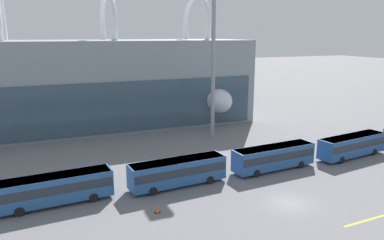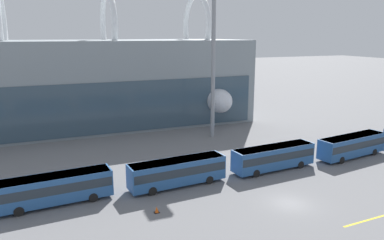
% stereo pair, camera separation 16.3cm
% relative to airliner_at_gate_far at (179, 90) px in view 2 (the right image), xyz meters
% --- Properties ---
extents(ground_plane, '(440.00, 440.00, 0.00)m').
position_rel_airliner_at_gate_far_xyz_m(ground_plane, '(-6.82, -51.33, -4.92)').
color(ground_plane, slate).
extents(airliner_at_gate_far, '(37.99, 39.32, 12.89)m').
position_rel_airliner_at_gate_far_xyz_m(airliner_at_gate_far, '(0.00, 0.00, 0.00)').
color(airliner_at_gate_far, silver).
rests_on(airliner_at_gate_far, ground_plane).
extents(shuttle_bus_1, '(11.93, 3.46, 3.22)m').
position_rel_airliner_at_gate_far_xyz_m(shuttle_bus_1, '(-29.88, -41.85, -3.03)').
color(shuttle_bus_1, '#285693').
rests_on(shuttle_bus_1, ground_plane).
extents(shuttle_bus_2, '(11.94, 3.49, 3.22)m').
position_rel_airliner_at_gate_far_xyz_m(shuttle_bus_2, '(-16.21, -42.18, -3.03)').
color(shuttle_bus_2, '#285693').
rests_on(shuttle_bus_2, ground_plane).
extents(shuttle_bus_3, '(11.94, 3.48, 3.22)m').
position_rel_airliner_at_gate_far_xyz_m(shuttle_bus_3, '(-2.54, -41.98, -3.03)').
color(shuttle_bus_3, '#285693').
rests_on(shuttle_bus_3, ground_plane).
extents(shuttle_bus_4, '(12.03, 4.19, 3.22)m').
position_rel_airliner_at_gate_far_xyz_m(shuttle_bus_4, '(11.12, -41.95, -3.03)').
color(shuttle_bus_4, '#285693').
rests_on(shuttle_bus_4, ground_plane).
extents(floodlight_mast, '(2.31, 2.31, 26.33)m').
position_rel_airliner_at_gate_far_xyz_m(floodlight_mast, '(-2.75, -23.72, 10.58)').
color(floodlight_mast, gray).
rests_on(floodlight_mast, ground_plane).
extents(traffic_cone_1, '(0.55, 0.55, 0.65)m').
position_rel_airliner_at_gate_far_xyz_m(traffic_cone_1, '(-20.58, -47.85, -4.60)').
color(traffic_cone_1, black).
rests_on(traffic_cone_1, ground_plane).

